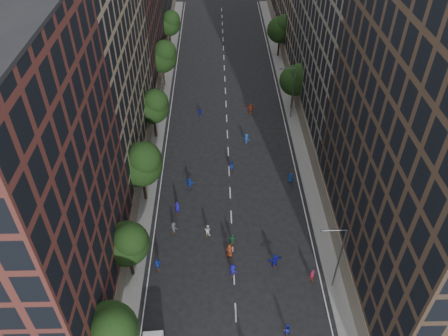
# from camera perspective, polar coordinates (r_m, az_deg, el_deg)

# --- Properties ---
(ground) EXTENTS (240.00, 240.00, 0.00)m
(ground) POSITION_cam_1_polar(r_m,az_deg,el_deg) (68.82, 0.46, 4.20)
(ground) COLOR black
(ground) RESTS_ON ground
(sidewalk_left) EXTENTS (4.00, 105.00, 0.15)m
(sidewalk_left) POSITION_cam_1_polar(r_m,az_deg,el_deg) (75.67, -8.90, 7.42)
(sidewalk_left) COLOR slate
(sidewalk_left) RESTS_ON ground
(sidewalk_right) EXTENTS (4.00, 105.00, 0.15)m
(sidewalk_right) POSITION_cam_1_polar(r_m,az_deg,el_deg) (76.22, 9.44, 7.61)
(sidewalk_right) COLOR slate
(sidewalk_right) RESTS_ON ground
(bldg_left_a) EXTENTS (14.00, 22.00, 30.00)m
(bldg_left_a) POSITION_cam_1_polar(r_m,az_deg,el_deg) (40.68, -26.05, -3.37)
(bldg_left_a) COLOR #552620
(bldg_left_a) RESTS_ON ground
(bldg_left_b) EXTENTS (14.00, 26.00, 34.00)m
(bldg_left_b) POSITION_cam_1_polar(r_m,az_deg,el_deg) (58.46, -18.90, 14.44)
(bldg_left_b) COLOR #978163
(bldg_left_b) RESTS_ON ground
(bldg_left_c) EXTENTS (14.00, 20.00, 28.00)m
(bldg_left_c) POSITION_cam_1_polar(r_m,az_deg,el_deg) (80.19, -14.44, 19.74)
(bldg_left_c) COLOR #552620
(bldg_left_c) RESTS_ON ground
(bldg_right_b) EXTENTS (14.00, 28.00, 33.00)m
(bldg_right_b) POSITION_cam_1_polar(r_m,az_deg,el_deg) (67.58, 17.59, 17.66)
(bldg_right_b) COLOR #6C6559
(bldg_right_b) RESTS_ON ground
(tree_left_0) EXTENTS (5.20, 5.20, 8.83)m
(tree_left_0) POSITION_cam_1_polar(r_m,az_deg,el_deg) (40.63, -14.69, -19.87)
(tree_left_0) COLOR black
(tree_left_0) RESTS_ON ground
(tree_left_1) EXTENTS (4.80, 4.80, 8.21)m
(tree_left_1) POSITION_cam_1_polar(r_m,az_deg,el_deg) (46.60, -12.46, -9.48)
(tree_left_1) COLOR black
(tree_left_1) RESTS_ON ground
(tree_left_2) EXTENTS (5.60, 5.60, 9.45)m
(tree_left_2) POSITION_cam_1_polar(r_m,az_deg,el_deg) (54.48, -10.73, 0.68)
(tree_left_2) COLOR black
(tree_left_2) RESTS_ON ground
(tree_left_3) EXTENTS (5.00, 5.00, 8.58)m
(tree_left_3) POSITION_cam_1_polar(r_m,az_deg,el_deg) (66.10, -9.20, 8.05)
(tree_left_3) COLOR black
(tree_left_3) RESTS_ON ground
(tree_left_4) EXTENTS (5.40, 5.40, 9.08)m
(tree_left_4) POSITION_cam_1_polar(r_m,az_deg,el_deg) (79.89, -8.01, 14.32)
(tree_left_4) COLOR black
(tree_left_4) RESTS_ON ground
(tree_left_5) EXTENTS (4.80, 4.80, 8.33)m
(tree_left_5) POSITION_cam_1_polar(r_m,az_deg,el_deg) (94.67, -7.12, 18.31)
(tree_left_5) COLOR black
(tree_left_5) RESTS_ON ground
(tree_right_a) EXTENTS (5.00, 5.00, 8.39)m
(tree_right_a) POSITION_cam_1_polar(r_m,az_deg,el_deg) (73.63, 9.38, 11.41)
(tree_right_a) COLOR black
(tree_right_a) RESTS_ON ground
(tree_right_b) EXTENTS (5.20, 5.20, 8.83)m
(tree_right_b) POSITION_cam_1_polar(r_m,az_deg,el_deg) (91.33, 7.49, 17.64)
(tree_right_b) COLOR black
(tree_right_b) RESTS_ON ground
(streetlamp_near) EXTENTS (2.64, 0.22, 9.06)m
(streetlamp_near) POSITION_cam_1_polar(r_m,az_deg,el_deg) (46.39, 14.64, -11.03)
(streetlamp_near) COLOR #595B60
(streetlamp_near) RESTS_ON ground
(streetlamp_far) EXTENTS (2.64, 0.22, 9.06)m
(streetlamp_far) POSITION_cam_1_polar(r_m,az_deg,el_deg) (71.22, 8.86, 9.99)
(streetlamp_far) COLOR #595B60
(streetlamp_far) RESTS_ON ground
(skater_2) EXTENTS (0.88, 0.77, 1.53)m
(skater_2) POSITION_cam_1_polar(r_m,az_deg,el_deg) (45.90, 8.19, -20.14)
(skater_2) COLOR #1520AC
(skater_2) RESTS_ON ground
(skater_3) EXTENTS (1.23, 0.99, 1.66)m
(skater_3) POSITION_cam_1_polar(r_m,az_deg,el_deg) (49.25, 1.16, -13.25)
(skater_3) COLOR #15139A
(skater_3) RESTS_ON ground
(skater_4) EXTENTS (1.02, 0.64, 1.62)m
(skater_4) POSITION_cam_1_polar(r_m,az_deg,el_deg) (50.31, -8.68, -12.35)
(skater_4) COLOR #173ABE
(skater_4) RESTS_ON ground
(skater_5) EXTENTS (1.81, 1.01, 1.86)m
(skater_5) POSITION_cam_1_polar(r_m,az_deg,el_deg) (50.25, 6.65, -11.93)
(skater_5) COLOR #1318A1
(skater_5) RESTS_ON ground
(skater_6) EXTENTS (0.93, 0.65, 1.81)m
(skater_6) POSITION_cam_1_polar(r_m,az_deg,el_deg) (50.85, 0.72, -10.75)
(skater_6) COLOR maroon
(skater_6) RESTS_ON ground
(skater_7) EXTENTS (0.67, 0.56, 1.56)m
(skater_7) POSITION_cam_1_polar(r_m,az_deg,el_deg) (49.89, 11.44, -13.53)
(skater_7) COLOR #9E1A39
(skater_7) RESTS_ON ground
(skater_8) EXTENTS (0.96, 0.86, 1.61)m
(skater_8) POSITION_cam_1_polar(r_m,az_deg,el_deg) (53.02, -2.15, -8.15)
(skater_8) COLOR white
(skater_8) RESTS_ON ground
(skater_9) EXTENTS (1.10, 0.82, 1.52)m
(skater_9) POSITION_cam_1_polar(r_m,az_deg,el_deg) (53.67, -6.59, -7.78)
(skater_9) COLOR #46474C
(skater_9) RESTS_ON ground
(skater_10) EXTENTS (0.96, 0.49, 1.58)m
(skater_10) POSITION_cam_1_polar(r_m,az_deg,el_deg) (52.02, 1.12, -9.40)
(skater_10) COLOR #206C40
(skater_10) RESTS_ON ground
(skater_11) EXTENTS (1.58, 0.88, 1.62)m
(skater_11) POSITION_cam_1_polar(r_m,az_deg,el_deg) (59.14, -4.54, -2.00)
(skater_11) COLOR #1638B8
(skater_11) RESTS_ON ground
(skater_12) EXTENTS (0.82, 0.59, 1.56)m
(skater_12) POSITION_cam_1_polar(r_m,az_deg,el_deg) (60.54, 8.68, -1.27)
(skater_12) COLOR #153CAB
(skater_12) RESTS_ON ground
(skater_13) EXTENTS (0.77, 0.60, 1.88)m
(skater_13) POSITION_cam_1_polar(r_m,az_deg,el_deg) (55.73, -6.11, -5.19)
(skater_13) COLOR #1C14A4
(skater_13) RESTS_ON ground
(skater_14) EXTENTS (0.81, 0.65, 1.61)m
(skater_14) POSITION_cam_1_polar(r_m,az_deg,el_deg) (61.71, 0.94, 0.25)
(skater_14) COLOR #122899
(skater_14) RESTS_ON ground
(skater_15) EXTENTS (1.17, 0.96, 1.58)m
(skater_15) POSITION_cam_1_polar(r_m,az_deg,el_deg) (66.93, 2.95, 3.81)
(skater_15) COLOR #154CB1
(skater_15) RESTS_ON ground
(skater_16) EXTENTS (0.97, 0.56, 1.55)m
(skater_16) POSITION_cam_1_polar(r_m,az_deg,el_deg) (73.04, -3.14, 7.22)
(skater_16) COLOR #1521AE
(skater_16) RESTS_ON ground
(skater_17) EXTENTS (1.72, 0.57, 1.85)m
(skater_17) POSITION_cam_1_polar(r_m,az_deg,el_deg) (73.83, 3.48, 7.74)
(skater_17) COLOR maroon
(skater_17) RESTS_ON ground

